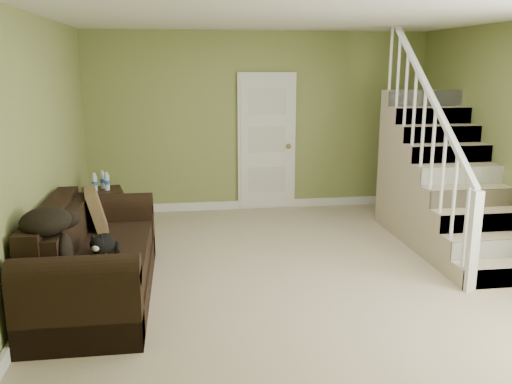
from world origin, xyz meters
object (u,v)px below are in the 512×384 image
object	(u,v)px
sofa	(92,263)
cat	(103,245)
banana	(98,260)
side_table	(104,211)

from	to	relation	value
sofa	cat	bearing A→B (deg)	-54.32
sofa	cat	distance (m)	0.34
banana	sofa	bearing A→B (deg)	97.13
side_table	banana	bearing A→B (deg)	-83.35
side_table	cat	distance (m)	2.20
sofa	banana	distance (m)	0.45
side_table	cat	world-z (taller)	side_table
side_table	cat	size ratio (longest dim) A/B	1.58
sofa	side_table	world-z (taller)	sofa
side_table	banana	distance (m)	2.39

